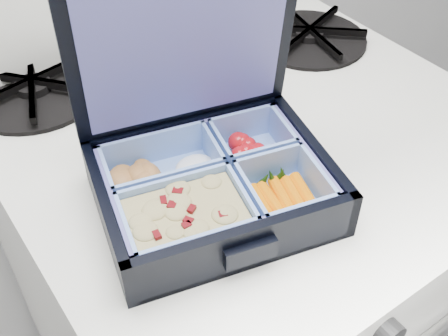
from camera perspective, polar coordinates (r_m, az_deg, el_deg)
stove at (r=1.08m, az=1.41°, el=-14.81°), size 0.62×0.62×0.92m
bento_box at (r=0.60m, az=-1.06°, el=-1.91°), size 0.28×0.24×0.06m
burner_grate at (r=0.90m, az=8.67°, el=13.40°), size 0.23×0.23×0.03m
burner_grate_rear at (r=0.81m, az=-18.82°, el=7.84°), size 0.22×0.22×0.02m
fork at (r=0.71m, az=-4.17°, el=3.58°), size 0.11×0.14×0.01m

